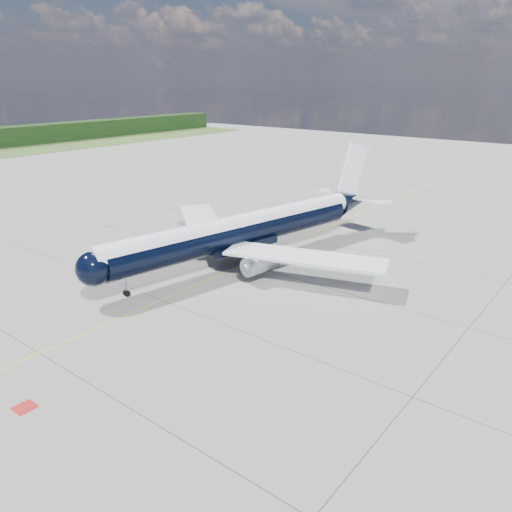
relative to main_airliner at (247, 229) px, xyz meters
The scene contains 4 objects.
ground 5.79m from the main_airliner, 80.05° to the left, with size 320.00×320.00×0.00m, color gray.
taxiway_centerline 4.83m from the main_airliner, 67.42° to the right, with size 0.16×160.00×0.01m, color yellow.
red_marking 37.51m from the main_airliner, 78.51° to the right, with size 1.60×1.60×0.01m, color maroon.
main_airliner is the anchor object (origin of this frame).
Camera 1 is at (41.09, -24.41, 24.18)m, focal length 35.00 mm.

